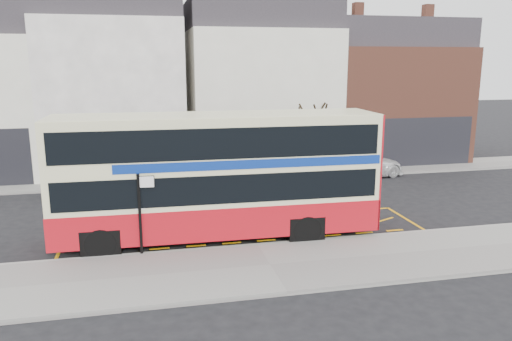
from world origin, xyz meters
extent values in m
plane|color=black|center=(0.00, 0.00, 0.00)|extent=(120.00, 120.00, 0.00)
cube|color=gray|center=(0.00, -2.30, 0.07)|extent=(40.00, 4.00, 0.15)
cube|color=gray|center=(0.00, -0.38, 0.07)|extent=(40.00, 0.15, 0.15)
cube|color=gray|center=(0.00, 11.00, 0.07)|extent=(50.00, 3.00, 0.15)
cube|color=white|center=(-5.50, 15.00, 4.50)|extent=(8.00, 8.00, 9.00)
cube|color=#28262B|center=(-5.50, 15.00, 9.90)|extent=(8.00, 7.20, 1.80)
cube|color=black|center=(-5.50, 11.02, 1.60)|extent=(7.36, 0.06, 3.20)
cube|color=black|center=(-5.50, 11.04, 1.40)|extent=(5.60, 0.04, 2.00)
cube|color=white|center=(3.50, 15.00, 4.25)|extent=(9.00, 8.00, 8.50)
cube|color=#28262B|center=(3.50, 15.00, 9.40)|extent=(9.00, 7.20, 1.80)
cube|color=#136C20|center=(3.50, 11.02, 1.60)|extent=(8.28, 0.06, 3.20)
cube|color=black|center=(3.50, 11.04, 1.40)|extent=(6.30, 0.04, 2.00)
cube|color=brown|center=(12.50, 15.00, 3.75)|extent=(9.00, 8.00, 7.50)
cube|color=#28262B|center=(12.50, 15.00, 8.40)|extent=(9.00, 7.20, 1.80)
cube|color=brown|center=(9.80, 14.00, 9.70)|extent=(0.60, 0.60, 1.20)
cube|color=brown|center=(14.75, 14.00, 9.70)|extent=(0.60, 0.60, 1.20)
cube|color=black|center=(12.50, 11.02, 1.60)|extent=(8.28, 0.06, 3.20)
cube|color=black|center=(12.50, 11.04, 1.40)|extent=(6.30, 0.04, 2.00)
cube|color=beige|center=(-1.23, 0.94, 2.57)|extent=(11.93, 2.94, 4.37)
cube|color=#AA0D17|center=(-1.23, 0.94, 0.97)|extent=(11.97, 2.98, 1.19)
cube|color=#AA0D17|center=(4.69, 0.82, 2.57)|extent=(0.12, 2.74, 4.37)
cube|color=black|center=(-1.23, 0.94, 2.27)|extent=(11.46, 2.99, 1.03)
cube|color=black|center=(-1.23, 0.94, 3.89)|extent=(11.46, 2.99, 1.08)
cube|color=navy|center=(-0.15, 0.92, 3.13)|extent=(9.56, 2.94, 0.32)
cube|color=black|center=(-7.15, 1.06, 2.00)|extent=(0.11, 2.48, 1.73)
cube|color=black|center=(-7.15, 1.06, 3.89)|extent=(0.11, 2.48, 1.08)
cube|color=black|center=(-7.14, 1.06, 3.02)|extent=(0.09, 1.89, 0.38)
cube|color=beige|center=(-1.23, 0.94, 4.70)|extent=(11.93, 2.84, 0.13)
cylinder|color=black|center=(-5.47, -0.20, 0.54)|extent=(1.09, 0.32, 1.08)
cylinder|color=black|center=(-5.42, 2.26, 0.54)|extent=(1.09, 0.32, 1.08)
cylinder|color=black|center=(1.87, -0.36, 0.54)|extent=(1.09, 0.32, 1.08)
cylinder|color=black|center=(1.93, 2.10, 0.54)|extent=(1.09, 0.32, 1.08)
cube|color=black|center=(-4.10, -0.40, 1.56)|extent=(0.10, 0.10, 2.82)
cube|color=white|center=(-3.82, -0.42, 2.69)|extent=(0.51, 0.07, 0.41)
cube|color=white|center=(-4.10, -0.34, 1.93)|extent=(0.33, 0.05, 0.47)
imported|color=silver|center=(-6.54, 8.68, 0.71)|extent=(4.43, 2.57, 1.42)
imported|color=#3E3F46|center=(1.56, 9.78, 0.74)|extent=(4.73, 2.92, 1.47)
imported|color=white|center=(8.35, 9.43, 0.77)|extent=(5.61, 3.08, 1.54)
cylinder|color=black|center=(5.71, 10.53, 1.01)|extent=(0.24, 0.24, 2.02)
camera|label=1|loc=(-3.75, -17.11, 6.66)|focal=35.00mm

